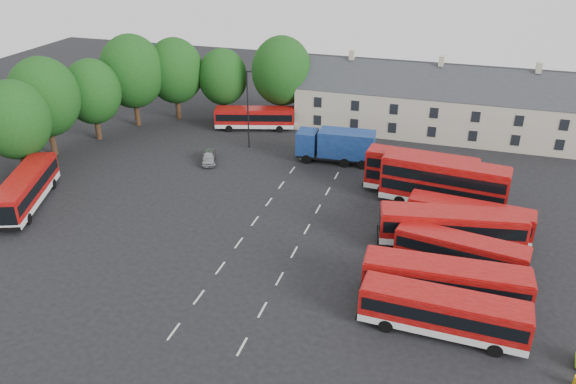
{
  "coord_description": "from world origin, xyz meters",
  "views": [
    {
      "loc": [
        16.29,
        -40.24,
        25.55
      ],
      "look_at": [
        2.46,
        4.45,
        2.2
      ],
      "focal_mm": 35.0,
      "sensor_mm": 36.0,
      "label": 1
    }
  ],
  "objects_px": {
    "bus_row_a": "(443,311)",
    "lamppost": "(248,107)",
    "bus_west": "(26,187)",
    "box_truck": "(337,145)",
    "silver_car": "(209,157)",
    "bus_dd_south": "(444,182)"
  },
  "relations": [
    {
      "from": "box_truck",
      "to": "bus_dd_south",
      "type": "bearing_deg",
      "value": -36.22
    },
    {
      "from": "bus_dd_south",
      "to": "box_truck",
      "type": "distance_m",
      "value": 14.39
    },
    {
      "from": "box_truck",
      "to": "lamppost",
      "type": "distance_m",
      "value": 11.52
    },
    {
      "from": "silver_car",
      "to": "lamppost",
      "type": "height_order",
      "value": "lamppost"
    },
    {
      "from": "box_truck",
      "to": "silver_car",
      "type": "height_order",
      "value": "box_truck"
    },
    {
      "from": "bus_row_a",
      "to": "lamppost",
      "type": "bearing_deg",
      "value": 133.68
    },
    {
      "from": "bus_west",
      "to": "lamppost",
      "type": "height_order",
      "value": "lamppost"
    },
    {
      "from": "lamppost",
      "to": "bus_west",
      "type": "bearing_deg",
      "value": -126.25
    },
    {
      "from": "bus_row_a",
      "to": "lamppost",
      "type": "height_order",
      "value": "lamppost"
    },
    {
      "from": "box_truck",
      "to": "silver_car",
      "type": "distance_m",
      "value": 14.57
    },
    {
      "from": "bus_dd_south",
      "to": "bus_row_a",
      "type": "bearing_deg",
      "value": -80.1
    },
    {
      "from": "silver_car",
      "to": "bus_dd_south",
      "type": "bearing_deg",
      "value": -29.08
    },
    {
      "from": "box_truck",
      "to": "bus_row_a",
      "type": "bearing_deg",
      "value": -66.81
    },
    {
      "from": "bus_row_a",
      "to": "lamppost",
      "type": "relative_size",
      "value": 1.18
    },
    {
      "from": "bus_dd_south",
      "to": "silver_car",
      "type": "height_order",
      "value": "bus_dd_south"
    },
    {
      "from": "bus_row_a",
      "to": "box_truck",
      "type": "distance_m",
      "value": 29.49
    },
    {
      "from": "bus_west",
      "to": "box_truck",
      "type": "bearing_deg",
      "value": -74.71
    },
    {
      "from": "bus_row_a",
      "to": "bus_dd_south",
      "type": "xyz_separation_m",
      "value": [
        -1.13,
        18.58,
        0.86
      ]
    },
    {
      "from": "bus_west",
      "to": "lamppost",
      "type": "xyz_separation_m",
      "value": [
        15.05,
        20.52,
        3.06
      ]
    },
    {
      "from": "box_truck",
      "to": "lamppost",
      "type": "height_order",
      "value": "lamppost"
    },
    {
      "from": "bus_row_a",
      "to": "bus_west",
      "type": "relative_size",
      "value": 0.95
    },
    {
      "from": "bus_west",
      "to": "box_truck",
      "type": "relative_size",
      "value": 1.33
    }
  ]
}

